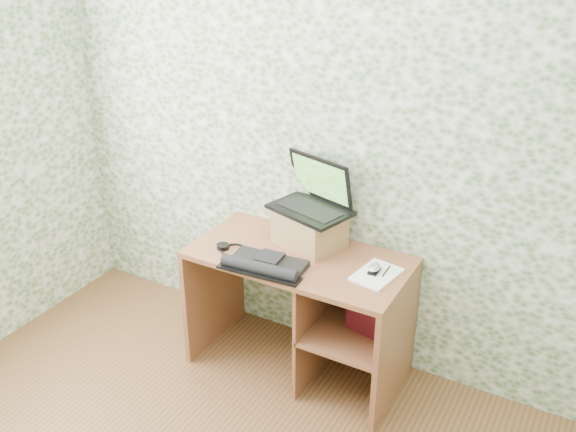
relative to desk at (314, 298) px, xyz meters
The scene contains 10 objects.
wall_back 0.87m from the desk, 105.57° to the left, with size 3.50×3.50×0.00m, color silver.
desk is the anchor object (origin of this frame).
riser 0.40m from the desk, 127.62° to the left, with size 0.34×0.28×0.20m, color #9F7547.
laptop 0.57m from the desk, 118.91° to the left, with size 0.49×0.41×0.28m.
keyboard 0.41m from the desk, 125.96° to the right, with size 0.47×0.26×0.06m.
headphones 0.53m from the desk, 158.63° to the right, with size 0.20×0.15×0.02m.
notepad 0.46m from the desk, ahead, with size 0.19×0.26×0.01m, color white.
mouse 0.46m from the desk, ahead, with size 0.06×0.09×0.03m, color silver.
pen 0.49m from the desk, ahead, with size 0.01×0.01×0.11m, color black.
red_box 0.35m from the desk, ahead, with size 0.23×0.07×0.28m, color maroon.
Camera 1 is at (1.42, -1.24, 2.48)m, focal length 40.00 mm.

